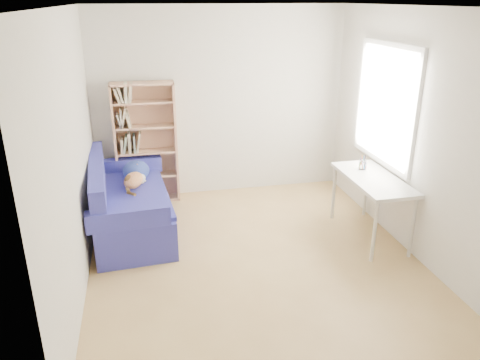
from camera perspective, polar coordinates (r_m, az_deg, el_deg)
The scene contains 6 objects.
ground at distance 5.22m, azimuth 1.69°, elevation -9.44°, with size 4.00×4.00×0.00m, color #A9844C.
room_shell at distance 4.66m, azimuth 3.00°, elevation 8.46°, with size 3.54×4.04×2.62m.
sofa at distance 5.83m, azimuth -13.58°, elevation -2.88°, with size 0.99×1.87×0.90m.
bookshelf at distance 6.49m, azimuth -11.34°, elevation 3.84°, with size 0.83×0.26×1.65m.
desk at distance 5.59m, azimuth 15.88°, elevation -0.43°, with size 0.55×1.19×0.75m.
pen_cup at distance 5.79m, azimuth 14.74°, elevation 1.91°, with size 0.09×0.09×0.18m.
Camera 1 is at (-1.09, -4.35, 2.68)m, focal length 35.00 mm.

